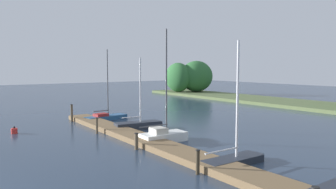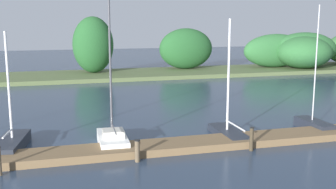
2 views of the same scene
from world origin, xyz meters
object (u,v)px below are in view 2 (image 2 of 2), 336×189
at_px(sailboat_4, 313,124).
at_px(mooring_piling_2, 137,151).
at_px(sailboat_1, 12,142).
at_px(sailboat_2, 112,138).
at_px(sailboat_3, 228,130).
at_px(mooring_piling_3, 251,139).

distance_m(sailboat_4, mooring_piling_2, 10.77).
relative_size(sailboat_1, sailboat_2, 0.77).
xyz_separation_m(sailboat_1, sailboat_2, (4.64, -0.83, 0.08)).
relative_size(sailboat_1, sailboat_3, 0.91).
distance_m(sailboat_3, sailboat_4, 5.13).
bearing_deg(mooring_piling_2, mooring_piling_3, 0.55).
bearing_deg(sailboat_3, sailboat_2, 90.91).
height_order(sailboat_3, mooring_piling_3, sailboat_3).
bearing_deg(sailboat_1, mooring_piling_3, -97.54).
relative_size(sailboat_2, mooring_piling_2, 7.41).
bearing_deg(sailboat_2, mooring_piling_2, -161.73).
distance_m(sailboat_1, sailboat_3, 10.73).
height_order(sailboat_4, mooring_piling_3, sailboat_4).
xyz_separation_m(sailboat_2, mooring_piling_2, (0.72, -2.50, 0.06)).
relative_size(sailboat_2, mooring_piling_3, 6.40).
bearing_deg(mooring_piling_3, sailboat_2, 158.27).
height_order(sailboat_1, sailboat_2, sailboat_2).
relative_size(sailboat_1, mooring_piling_2, 5.67).
bearing_deg(mooring_piling_3, sailboat_3, 91.97).
distance_m(sailboat_2, sailboat_3, 6.06).
bearing_deg(sailboat_3, mooring_piling_3, -177.61).
bearing_deg(sailboat_4, mooring_piling_3, 116.13).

